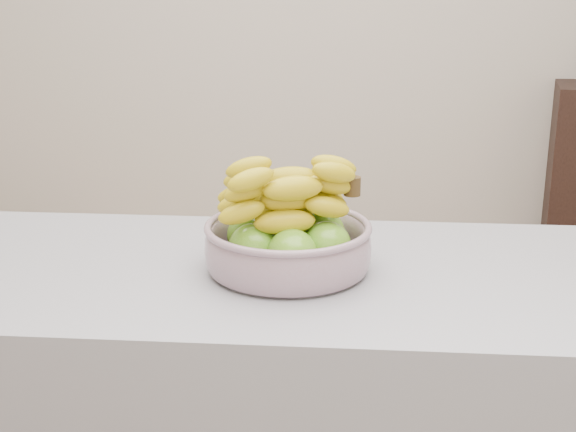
{
  "coord_description": "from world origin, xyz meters",
  "views": [
    {
      "loc": [
        0.19,
        -2.08,
        1.42
      ],
      "look_at": [
        0.08,
        -0.75,
        1.0
      ],
      "focal_mm": 50.0,
      "sensor_mm": 36.0,
      "label": 1
    }
  ],
  "objects": [
    {
      "name": "fruit_bowl",
      "position": [
        0.08,
        -0.75,
        0.96
      ],
      "size": [
        0.29,
        0.29,
        0.19
      ],
      "rotation": [
        0.0,
        0.0,
        0.17
      ],
      "color": "#A8B7C9",
      "rests_on": "counter"
    }
  ]
}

